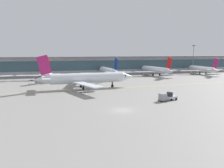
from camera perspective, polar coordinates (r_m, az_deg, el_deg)
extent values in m
plane|color=gray|center=(48.26, 2.67, -6.57)|extent=(400.00, 400.00, 0.00)
cube|color=yellow|center=(74.64, -5.73, -1.33)|extent=(109.98, 2.76, 0.01)
cube|color=#B2B7BC|center=(123.99, -9.51, 4.47)|extent=(202.94, 8.00, 9.00)
cube|color=#385666|center=(119.93, -9.27, 4.57)|extent=(194.83, 0.16, 5.04)
cube|color=slate|center=(122.30, -9.48, 6.67)|extent=(211.06, 11.00, 0.60)
cylinder|color=white|center=(104.51, -15.88, 2.72)|extent=(3.93, 20.45, 2.82)
cone|color=white|center=(116.29, -16.31, 3.22)|extent=(2.86, 3.53, 2.68)
cube|color=black|center=(114.02, -16.24, 3.31)|extent=(2.34, 2.66, 0.99)
cone|color=white|center=(92.18, -15.33, 2.05)|extent=(2.64, 4.64, 2.40)
cube|color=white|center=(102.68, -19.82, 2.02)|extent=(11.92, 5.19, 0.23)
cylinder|color=#999EA3|center=(104.03, -18.53, 1.72)|extent=(1.90, 3.08, 1.74)
cube|color=white|center=(103.68, -11.82, 2.38)|extent=(11.85, 6.33, 0.23)
cylinder|color=#999EA3|center=(104.70, -13.16, 1.97)|extent=(1.90, 3.08, 1.74)
cube|color=red|center=(92.77, -15.46, 4.45)|extent=(0.51, 3.82, 5.32)
cube|color=white|center=(93.23, -16.67, 2.32)|extent=(4.25, 2.22, 0.20)
cube|color=white|center=(93.54, -14.13, 2.44)|extent=(4.25, 2.22, 0.20)
cylinder|color=black|center=(111.78, -16.10, 1.93)|extent=(0.37, 0.37, 1.49)
cylinder|color=black|center=(111.82, -16.10, 1.74)|extent=(0.50, 0.77, 0.75)
cylinder|color=black|center=(102.96, -16.83, 1.39)|extent=(0.37, 0.37, 1.49)
cylinder|color=black|center=(103.00, -16.82, 1.19)|extent=(0.50, 0.77, 0.75)
cylinder|color=black|center=(103.23, -14.72, 1.49)|extent=(0.37, 0.37, 1.49)
cylinder|color=black|center=(103.27, -14.71, 1.29)|extent=(0.50, 0.77, 0.75)
cylinder|color=silver|center=(109.17, -1.04, 3.32)|extent=(3.24, 21.33, 2.96)
cone|color=silver|center=(121.09, -2.71, 3.79)|extent=(2.86, 3.59, 2.81)
cube|color=black|center=(118.78, -2.42, 3.89)|extent=(2.34, 2.69, 1.04)
cone|color=silver|center=(96.81, 1.14, 2.70)|extent=(2.58, 4.76, 2.51)
cube|color=silver|center=(105.66, -4.71, 2.69)|extent=(12.48, 5.89, 0.24)
cylinder|color=#999EA3|center=(107.56, -3.60, 2.36)|extent=(1.87, 3.16, 1.83)
cube|color=silver|center=(109.98, 3.01, 2.92)|extent=(12.46, 6.18, 0.24)
cylinder|color=#999EA3|center=(110.46, 1.58, 2.52)|extent=(1.87, 3.16, 1.83)
cube|color=navy|center=(97.40, 0.97, 5.09)|extent=(0.37, 3.99, 5.57)
cube|color=silver|center=(97.33, -0.32, 2.99)|extent=(4.38, 2.14, 0.21)
cube|color=silver|center=(98.69, 2.10, 3.06)|extent=(4.38, 2.14, 0.21)
cylinder|color=black|center=(116.51, -2.08, 2.51)|extent=(0.38, 0.38, 1.57)
cylinder|color=black|center=(116.55, -2.08, 2.32)|extent=(0.49, 0.79, 0.78)
cylinder|color=black|center=(107.17, -1.80, 2.01)|extent=(0.38, 0.38, 1.57)
cylinder|color=black|center=(107.21, -1.80, 1.81)|extent=(0.49, 0.79, 0.78)
cylinder|color=black|center=(108.31, 0.24, 2.08)|extent=(0.38, 0.38, 1.57)
cylinder|color=black|center=(108.35, 0.24, 1.88)|extent=(0.49, 0.79, 0.78)
cylinder|color=silver|center=(119.24, 10.64, 3.59)|extent=(4.97, 21.48, 2.96)
cone|color=silver|center=(129.82, 7.67, 4.02)|extent=(3.13, 3.80, 2.81)
cube|color=black|center=(127.76, 8.20, 4.11)|extent=(2.55, 2.87, 1.04)
cone|color=silver|center=(108.58, 14.36, 3.04)|extent=(2.95, 4.95, 2.51)
cube|color=silver|center=(113.89, 7.90, 3.04)|extent=(12.48, 4.97, 0.24)
cylinder|color=#999EA3|center=(116.32, 8.61, 2.72)|extent=(2.12, 3.29, 1.83)
cube|color=silver|center=(122.16, 14.06, 3.21)|extent=(12.35, 7.05, 0.24)
cylinder|color=#999EA3|center=(121.87, 12.76, 2.86)|extent=(2.12, 3.29, 1.83)
cube|color=red|center=(109.07, 14.14, 5.18)|extent=(0.69, 4.00, 5.57)
cube|color=silver|center=(108.31, 13.03, 3.31)|extent=(4.53, 2.49, 0.21)
cube|color=silver|center=(110.87, 14.87, 3.35)|extent=(4.53, 2.49, 0.21)
cylinder|color=black|center=(125.74, 8.78, 2.83)|extent=(0.38, 0.38, 1.57)
cylinder|color=black|center=(125.77, 8.77, 2.66)|extent=(0.55, 0.82, 0.78)
cylinder|color=black|center=(116.91, 10.25, 2.40)|extent=(0.38, 0.38, 1.57)
cylinder|color=black|center=(116.94, 10.24, 2.21)|extent=(0.55, 0.82, 0.78)
cylinder|color=black|center=(119.09, 11.87, 2.46)|extent=(0.38, 0.38, 1.57)
cylinder|color=black|center=(119.13, 11.87, 2.27)|extent=(0.55, 0.82, 0.78)
cylinder|color=white|center=(133.34, 21.47, 3.56)|extent=(4.12, 20.15, 2.78)
cone|color=white|center=(143.10, 18.84, 3.96)|extent=(2.86, 3.51, 2.64)
cube|color=black|center=(141.20, 19.32, 4.03)|extent=(2.33, 2.64, 0.97)
cone|color=white|center=(123.46, 24.65, 3.06)|extent=(2.66, 4.60, 2.36)
cube|color=white|center=(128.14, 19.23, 3.16)|extent=(11.65, 6.36, 0.23)
cylinder|color=#999EA3|center=(130.46, 19.78, 2.88)|extent=(1.91, 3.05, 1.72)
cube|color=white|center=(136.21, 24.31, 3.16)|extent=(11.74, 4.97, 0.23)
cylinder|color=#999EA3|center=(135.89, 23.21, 2.89)|extent=(1.91, 3.05, 1.72)
cube|color=#B21E66|center=(123.93, 24.50, 4.83)|extent=(0.55, 3.76, 5.23)
cube|color=white|center=(123.17, 23.56, 3.30)|extent=(4.21, 2.23, 0.20)
cube|color=white|center=(125.63, 25.07, 3.30)|extent=(4.21, 2.23, 0.20)
cylinder|color=black|center=(139.32, 19.81, 2.94)|extent=(0.36, 0.36, 1.47)
cylinder|color=black|center=(139.35, 19.80, 2.79)|extent=(0.50, 0.76, 0.74)
cylinder|color=black|center=(131.10, 21.14, 2.57)|extent=(0.36, 0.36, 1.47)
cylinder|color=black|center=(131.14, 21.13, 2.41)|extent=(0.50, 0.76, 0.74)
cylinder|color=black|center=(133.24, 22.48, 2.58)|extent=(0.36, 0.36, 1.47)
cylinder|color=black|center=(133.27, 22.47, 2.43)|extent=(0.50, 0.76, 0.74)
cylinder|color=silver|center=(76.10, -6.06, 1.50)|extent=(24.47, 3.92, 3.39)
cone|color=silver|center=(80.23, 3.94, 1.87)|extent=(4.14, 3.31, 3.22)
cube|color=black|center=(79.22, 2.13, 2.11)|extent=(3.11, 2.71, 1.19)
cone|color=silver|center=(74.49, -17.35, 1.03)|extent=(5.49, 3.00, 2.88)
cube|color=silver|center=(84.31, -8.60, 1.46)|extent=(6.65, 14.31, 0.28)
cylinder|color=#999EA3|center=(81.96, -7.23, 0.63)|extent=(3.63, 2.17, 2.09)
cube|color=silver|center=(67.39, -6.17, -0.17)|extent=(7.20, 14.27, 0.28)
cylinder|color=#999EA3|center=(70.54, -5.44, -0.56)|extent=(3.63, 2.17, 2.09)
cube|color=#B21E66|center=(74.11, -16.66, 4.58)|extent=(4.58, 0.46, 6.38)
cube|color=silver|center=(76.94, -16.29, 1.67)|extent=(2.50, 5.04, 0.24)
cube|color=silver|center=(71.99, -16.16, 1.25)|extent=(2.50, 5.04, 0.24)
cylinder|color=black|center=(78.62, 0.07, -0.15)|extent=(0.44, 0.44, 1.79)
cylinder|color=black|center=(78.69, 0.07, -0.47)|extent=(0.91, 0.57, 0.90)
cylinder|color=black|center=(78.29, -7.80, -0.26)|extent=(0.44, 0.44, 1.79)
cylinder|color=black|center=(78.36, -7.80, -0.58)|extent=(0.91, 0.57, 0.90)
cylinder|color=black|center=(73.83, -7.17, -0.76)|extent=(0.44, 0.44, 1.79)
cylinder|color=black|center=(73.90, -7.16, -1.10)|extent=(0.91, 0.57, 0.90)
cube|color=silver|center=(59.88, 14.75, -3.30)|extent=(2.84, 1.92, 0.70)
cube|color=#1E2328|center=(59.20, 14.25, -2.52)|extent=(1.14, 1.40, 1.10)
cylinder|color=black|center=(61.02, 14.86, -3.42)|extent=(0.63, 0.34, 0.60)
cylinder|color=black|center=(60.04, 15.79, -3.64)|extent=(0.63, 0.34, 0.60)
cylinder|color=black|center=(59.87, 13.68, -3.60)|extent=(0.63, 0.34, 0.60)
cylinder|color=black|center=(58.88, 14.61, -3.83)|extent=(0.63, 0.34, 0.60)
cube|color=#595B60|center=(57.94, 12.57, -3.98)|extent=(2.39, 2.01, 0.12)
cube|color=gray|center=(57.77, 12.60, -3.14)|extent=(1.88, 1.81, 1.60)
cylinder|color=black|center=(58.97, 12.66, -3.93)|extent=(0.24, 0.14, 0.22)
cylinder|color=black|center=(57.96, 13.58, -4.18)|extent=(0.24, 0.14, 0.22)
cylinder|color=black|center=(58.00, 11.55, -4.10)|extent=(0.24, 0.14, 0.22)
cylinder|color=black|center=(56.98, 12.47, -4.35)|extent=(0.24, 0.14, 0.22)
cylinder|color=gray|center=(144.89, 19.66, 5.89)|extent=(0.36, 0.36, 15.38)
cube|color=#3F3F42|center=(144.86, 19.81, 9.02)|extent=(1.80, 0.30, 0.50)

